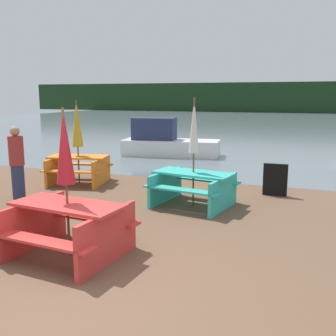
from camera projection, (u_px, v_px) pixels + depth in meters
ground_plane at (67, 303)px, 4.42m from camera, size 60.00×60.00×0.00m
water at (281, 122)px, 33.68m from camera, size 60.00×50.00×0.00m
far_treeline at (294, 97)px, 51.78m from camera, size 80.00×1.60×4.00m
picnic_table_red at (68, 225)px, 5.66m from camera, size 1.76×1.53×0.79m
picnic_table_teal at (193, 185)px, 8.25m from camera, size 1.84×1.63×0.72m
picnic_table_orange at (79, 167)px, 10.37m from camera, size 1.77×1.66×0.73m
umbrella_gold at (77, 124)px, 10.16m from camera, size 0.30×0.30×2.19m
umbrella_crimson at (65, 148)px, 5.45m from camera, size 0.27×0.27×2.14m
umbrella_white at (194, 127)px, 8.03m from camera, size 0.21×0.21×2.27m
boat at (166, 142)px, 15.15m from camera, size 3.82×1.76×1.45m
person at (17, 163)px, 8.75m from camera, size 0.33×0.33×1.63m
signboard at (275, 180)px, 9.10m from camera, size 0.55×0.08×0.75m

